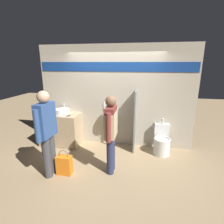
# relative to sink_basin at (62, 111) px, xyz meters

# --- Properties ---
(ground_plane) EXTENTS (16.00, 16.00, 0.00)m
(ground_plane) POSITION_rel_sink_basin_xyz_m (1.43, -0.33, -0.96)
(ground_plane) COLOR #997F5B
(display_wall) EXTENTS (4.14, 0.07, 2.70)m
(display_wall) POSITION_rel_sink_basin_xyz_m (1.43, 0.27, 0.41)
(display_wall) COLOR #B2A893
(display_wall) RESTS_ON ground_plane
(sink_counter) EXTENTS (1.08, 0.60, 0.89)m
(sink_counter) POSITION_rel_sink_basin_xyz_m (-0.05, -0.06, -0.51)
(sink_counter) COLOR tan
(sink_counter) RESTS_ON ground_plane
(sink_basin) EXTENTS (0.41, 0.41, 0.27)m
(sink_basin) POSITION_rel_sink_basin_xyz_m (0.00, 0.00, 0.00)
(sink_basin) COLOR silver
(sink_basin) RESTS_ON sink_counter
(cell_phone) EXTENTS (0.07, 0.14, 0.01)m
(cell_phone) POSITION_rel_sink_basin_xyz_m (0.27, -0.18, -0.06)
(cell_phone) COLOR #232328
(cell_phone) RESTS_ON sink_counter
(divider_near_counter) EXTENTS (0.03, 0.47, 1.58)m
(divider_near_counter) POSITION_rel_sink_basin_xyz_m (1.99, 0.00, -0.17)
(divider_near_counter) COLOR slate
(divider_near_counter) RESTS_ON ground_plane
(urinal_near_counter) EXTENTS (0.35, 0.29, 1.25)m
(urinal_near_counter) POSITION_rel_sink_basin_xyz_m (1.29, 0.10, -0.11)
(urinal_near_counter) COLOR silver
(urinal_near_counter) RESTS_ON ground_plane
(toilet) EXTENTS (0.41, 0.58, 0.87)m
(toilet) POSITION_rel_sink_basin_xyz_m (2.70, -0.08, -0.66)
(toilet) COLOR silver
(toilet) RESTS_ON ground_plane
(person_in_vest) EXTENTS (0.21, 0.57, 1.64)m
(person_in_vest) POSITION_rel_sink_basin_xyz_m (1.58, -1.08, -0.01)
(person_in_vest) COLOR #282D4C
(person_in_vest) RESTS_ON ground_plane
(person_with_lanyard) EXTENTS (0.23, 0.61, 1.75)m
(person_with_lanyard) POSITION_rel_sink_basin_xyz_m (0.38, -1.42, 0.01)
(person_with_lanyard) COLOR #3D3D42
(person_with_lanyard) RESTS_ON ground_plane
(shopping_bag) EXTENTS (0.31, 0.17, 0.54)m
(shopping_bag) POSITION_rel_sink_basin_xyz_m (0.65, -1.35, -0.75)
(shopping_bag) COLOR orange
(shopping_bag) RESTS_ON ground_plane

